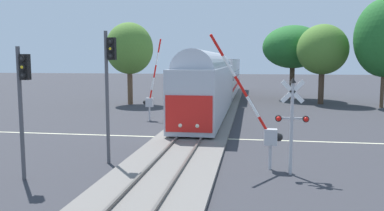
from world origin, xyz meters
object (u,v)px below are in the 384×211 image
at_px(oak_far_right, 323,50).
at_px(elm_centre_background, 293,47).
at_px(traffic_signal_median, 109,76).
at_px(commuter_train, 218,79).
at_px(crossing_gate_near, 264,125).
at_px(crossing_signal_mast, 292,116).
at_px(traffic_signal_near_left, 23,91).
at_px(crossing_gate_far, 150,95).
at_px(oak_behind_train, 129,49).

height_order(oak_far_right, elm_centre_background, elm_centre_background).
bearing_deg(elm_centre_background, traffic_signal_median, -109.32).
distance_m(commuter_train, traffic_signal_median, 25.09).
distance_m(crossing_gate_near, crossing_signal_mast, 1.40).
bearing_deg(elm_centre_background, crossing_gate_near, -97.60).
bearing_deg(elm_centre_background, traffic_signal_near_left, -111.43).
xyz_separation_m(crossing_gate_far, oak_far_right, (15.39, 14.29, 3.87)).
distance_m(crossing_gate_near, traffic_signal_median, 7.27).
xyz_separation_m(crossing_gate_near, crossing_signal_mast, (1.10, -0.67, 0.53)).
xyz_separation_m(commuter_train, elm_centre_background, (8.39, 7.09, 3.55)).
bearing_deg(crossing_signal_mast, crossing_gate_far, 125.59).
height_order(traffic_signal_median, elm_centre_background, elm_centre_background).
xyz_separation_m(traffic_signal_median, elm_centre_background, (11.21, 31.99, 2.27)).
xyz_separation_m(crossing_gate_near, crossing_gate_far, (-8.50, 12.74, 0.05)).
bearing_deg(elm_centre_background, commuter_train, -139.78).
distance_m(commuter_train, traffic_signal_near_left, 28.29).
xyz_separation_m(crossing_gate_far, traffic_signal_median, (1.53, -12.88, 2.05)).
distance_m(commuter_train, elm_centre_background, 11.54).
height_order(crossing_gate_near, crossing_gate_far, crossing_gate_far).
height_order(commuter_train, traffic_signal_median, traffic_signal_median).
xyz_separation_m(crossing_gate_near, elm_centre_background, (4.25, 31.85, 4.37)).
distance_m(traffic_signal_median, oak_far_right, 30.55).
height_order(crossing_gate_near, crossing_signal_mast, crossing_gate_near).
bearing_deg(crossing_gate_far, commuter_train, 70.04).
distance_m(crossing_signal_mast, oak_far_right, 28.50).
bearing_deg(traffic_signal_near_left, commuter_train, 79.20).
xyz_separation_m(traffic_signal_near_left, oak_behind_train, (-4.17, 26.58, 2.43)).
relative_size(traffic_signal_near_left, traffic_signal_median, 0.87).
bearing_deg(crossing_gate_far, traffic_signal_near_left, -93.40).
height_order(crossing_gate_far, traffic_signal_median, crossing_gate_far).
bearing_deg(crossing_gate_far, crossing_gate_near, -56.31).
bearing_deg(traffic_signal_median, oak_far_right, 62.98).
bearing_deg(commuter_train, traffic_signal_near_left, -100.80).
bearing_deg(oak_behind_train, traffic_signal_median, -74.34).
xyz_separation_m(traffic_signal_near_left, oak_far_right, (16.33, 30.05, 2.32)).
bearing_deg(oak_far_right, oak_behind_train, -170.38).
bearing_deg(elm_centre_background, oak_behind_train, -155.09).
height_order(traffic_signal_near_left, traffic_signal_median, traffic_signal_median).
distance_m(commuter_train, oak_behind_train, 10.07).
height_order(commuter_train, oak_far_right, oak_far_right).
bearing_deg(crossing_gate_near, oak_far_right, 75.69).
bearing_deg(traffic_signal_near_left, crossing_gate_far, 86.60).
relative_size(crossing_gate_far, oak_behind_train, 0.73).
xyz_separation_m(crossing_gate_near, oak_far_right, (6.89, 27.03, 3.92)).
bearing_deg(oak_behind_train, crossing_gate_far, -64.70).
relative_size(crossing_gate_near, crossing_gate_far, 0.92).
distance_m(oak_behind_train, elm_centre_background, 19.69).
xyz_separation_m(commuter_train, oak_behind_train, (-9.47, -1.20, 3.20)).
distance_m(crossing_signal_mast, traffic_signal_median, 8.24).
bearing_deg(commuter_train, oak_far_right, 11.66).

